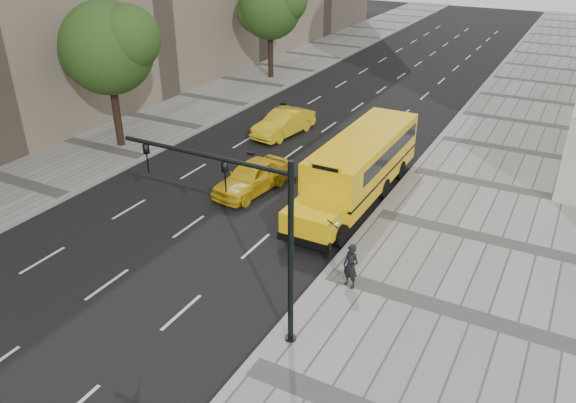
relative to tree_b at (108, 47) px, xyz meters
The scene contains 12 objects.
ground 11.99m from the tree_b, ahead, with size 140.00×140.00×0.00m, color black.
sidewalk_museum 23.16m from the tree_b, ahead, with size 12.00×140.00×0.15m, color gray.
sidewalk_far 5.92m from the tree_b, 124.09° to the right, with size 6.00×140.00×0.15m, color gray.
curb_museum 17.43m from the tree_b, ahead, with size 0.30×140.00×0.15m, color gray.
curb_far 6.36m from the tree_b, 20.20° to the right, with size 0.30×140.00×0.15m, color gray.
tree_b is the anchor object (origin of this frame).
tree_c 17.99m from the tree_b, 90.01° to the left, with size 5.70×5.07×8.32m.
school_bus 15.48m from the tree_b, ahead, with size 2.96×11.56×3.19m.
taxi_near 11.31m from the tree_b, ahead, with size 1.86×4.62×1.58m, color yellow.
taxi_far 11.10m from the tree_b, 40.69° to the left, with size 1.65×4.74×1.56m, color yellow.
pedestrian 19.45m from the tree_b, 21.28° to the right, with size 0.64×0.42×1.75m, color black.
traffic_signal 18.86m from the tree_b, 33.84° to the right, with size 6.18×0.36×6.40m.
Camera 1 is at (13.24, -22.05, 12.38)m, focal length 35.00 mm.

